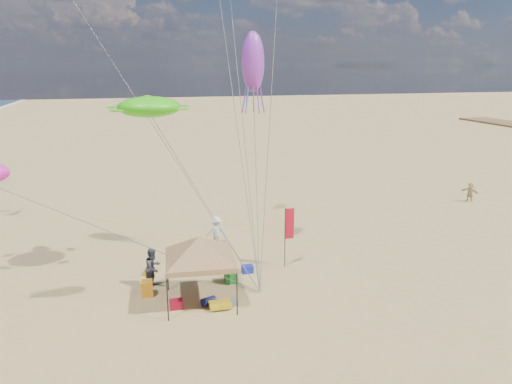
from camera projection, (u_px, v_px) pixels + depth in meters
ground at (274, 296)px, 21.22m from camera, size 280.00×280.00×0.00m
canopy_tent at (199, 239)px, 19.99m from camera, size 5.58×5.58×3.45m
feather_flag at (288, 228)px, 23.81m from camera, size 0.48×0.04×3.14m
cooler_red at (176, 304)px, 20.12m from camera, size 0.54×0.38×0.38m
cooler_blue at (247, 269)px, 23.60m from camera, size 0.54×0.38×0.38m
bag_navy at (208, 301)px, 20.40m from camera, size 0.69×0.54×0.36m
bag_orange at (149, 271)px, 23.43m from camera, size 0.54×0.69×0.36m
chair_green at (230, 275)px, 22.52m from camera, size 0.50×0.50×0.70m
chair_yellow at (147, 288)px, 21.20m from camera, size 0.50×0.50×0.70m
crate_grey at (234, 301)px, 20.47m from camera, size 0.34×0.30×0.28m
beach_cart at (220, 305)px, 20.05m from camera, size 0.90×0.50×0.24m
person_near_a at (226, 254)px, 23.83m from camera, size 0.61×0.44×1.58m
person_near_b at (153, 268)px, 21.90m from camera, size 1.14×1.15×1.88m
person_near_c at (216, 232)px, 26.91m from camera, size 1.20×0.81×1.73m
person_far_c at (470, 192)px, 35.84m from camera, size 1.05×1.40×1.47m
turtle_kite at (149, 107)px, 21.00m from camera, size 3.08×2.63×0.92m
squid_kite at (253, 62)px, 23.13m from camera, size 1.44×1.44×2.88m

